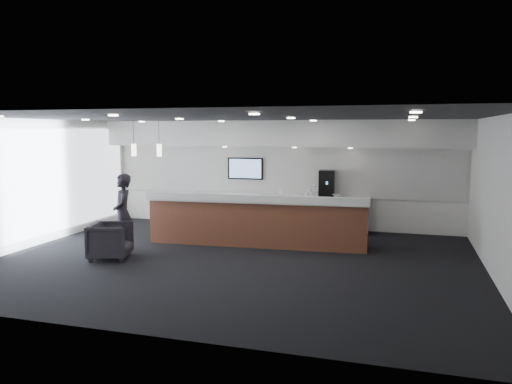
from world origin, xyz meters
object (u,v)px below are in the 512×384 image
(coffee_machine, at_px, (327,184))
(armchair, at_px, (111,241))
(service_counter, at_px, (257,221))
(lounge_guest, at_px, (123,213))

(coffee_machine, distance_m, armchair, 5.90)
(service_counter, height_order, armchair, service_counter)
(armchair, height_order, lounge_guest, lounge_guest)
(coffee_machine, xyz_separation_m, armchair, (-3.98, -4.26, -0.92))
(service_counter, xyz_separation_m, armchair, (-2.64, -2.12, -0.19))
(service_counter, height_order, coffee_machine, coffee_machine)
(coffee_machine, relative_size, lounge_guest, 0.41)
(coffee_machine, bearing_deg, service_counter, -127.01)
(service_counter, relative_size, coffee_machine, 7.36)
(armchair, bearing_deg, service_counter, -68.73)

